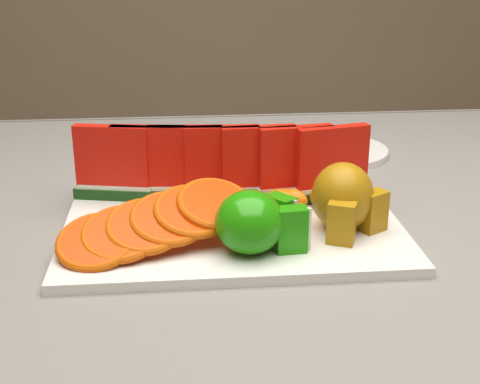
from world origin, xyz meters
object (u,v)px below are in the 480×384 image
fork (114,160)px  platter (232,223)px  apple_cluster (256,222)px  pear_cluster (344,199)px  side_plate (332,151)px

fork → platter: bearing=-58.6°
platter → fork: size_ratio=2.06×
platter → apple_cluster: apple_cluster is taller
apple_cluster → platter: bearing=102.4°
platter → pear_cluster: 0.14m
apple_cluster → pear_cluster: (0.11, 0.04, 0.01)m
platter → fork: bearing=121.4°
pear_cluster → side_plate: bearing=79.4°
side_plate → pear_cluster: bearing=-100.6°
apple_cluster → side_plate: size_ratio=0.55×
side_plate → fork: 0.35m
platter → pear_cluster: pear_cluster is taller
pear_cluster → fork: size_ratio=0.48×
apple_cluster → fork: size_ratio=0.59×
pear_cluster → side_plate: pear_cluster is taller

